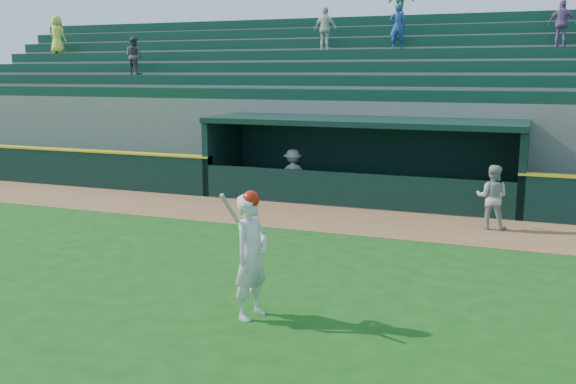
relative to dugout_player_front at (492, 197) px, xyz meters
name	(u,v)px	position (x,y,z in m)	size (l,w,h in m)	color
ground	(258,272)	(-3.96, -5.28, -0.80)	(120.00, 120.00, 0.00)	#164912
warning_track	(333,219)	(-3.96, -0.38, -0.79)	(40.00, 3.00, 0.01)	brown
field_wall_left	(16,165)	(-16.21, 1.27, -0.20)	(15.50, 0.30, 1.20)	black
wall_stripe_left	(15,147)	(-16.21, 1.27, 0.43)	(15.50, 0.32, 0.06)	yellow
dugout_player_front	(492,197)	(0.00, 0.00, 0.00)	(0.78, 0.60, 1.60)	#9E9E99
dugout_player_inside	(293,174)	(-5.91, 1.78, -0.03)	(0.99, 0.57, 1.53)	#9A9A95
dugout	(364,154)	(-3.96, 2.73, 0.56)	(9.40, 2.80, 2.46)	slate
stands	(395,112)	(-3.96, 7.30, 1.59)	(34.50, 6.25, 7.56)	slate
batter_at_plate	(251,255)	(-3.11, -7.44, 0.22)	(0.63, 0.86, 2.05)	silver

